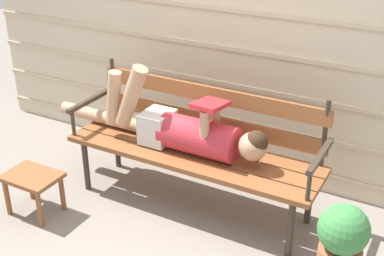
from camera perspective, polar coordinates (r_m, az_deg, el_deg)
The scene contains 6 objects.
ground_plane at distance 3.66m, azimuth -1.51°, elevation -9.99°, with size 12.00×12.00×0.00m, color gray.
house_siding at distance 3.81m, azimuth 4.88°, elevation 13.02°, with size 4.72×0.08×2.59m.
park_bench at distance 3.60m, azimuth 0.55°, elevation -1.44°, with size 1.82×0.52×0.91m.
reclining_person at distance 3.53m, azimuth -1.30°, elevation -0.05°, with size 1.74×0.26×0.58m.
footstool at distance 3.75m, azimuth -17.25°, elevation -5.79°, with size 0.38×0.28×0.31m.
potted_plant at distance 3.02m, azimuth 16.18°, elevation -12.66°, with size 0.29×0.29×0.59m.
Camera 1 is at (1.50, -2.54, 2.15)m, focal length 48.04 mm.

